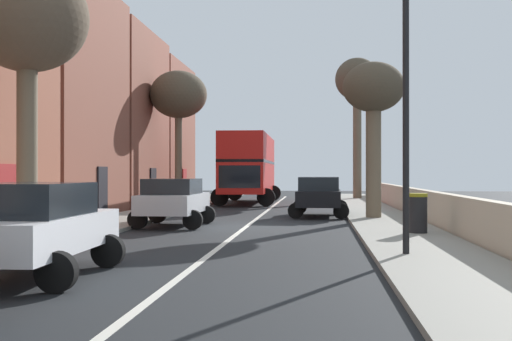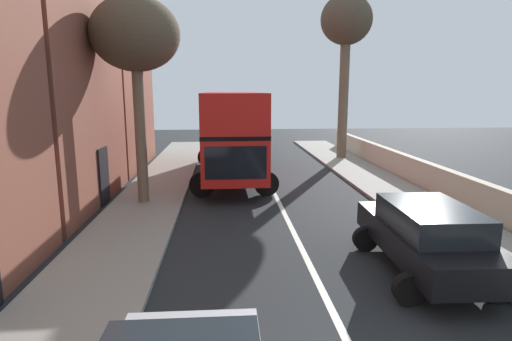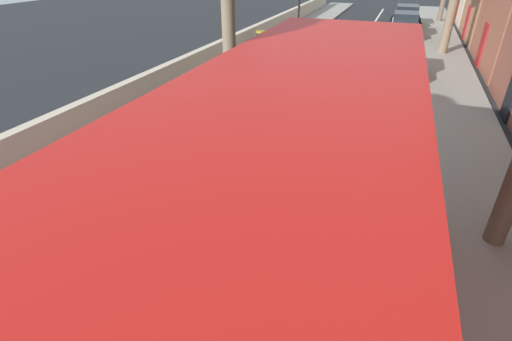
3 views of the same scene
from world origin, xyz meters
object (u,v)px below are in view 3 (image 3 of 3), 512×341
(parked_car_black_right_3, at_px, (258,77))
(parked_car_white_left_0, at_px, (405,24))
(double_decker_bus, at_px, (271,261))
(parked_car_silver_left_1, at_px, (398,58))
(parked_car_black_left_2, at_px, (407,14))
(litter_bin_right, at_px, (261,41))

(parked_car_black_right_3, bearing_deg, parked_car_white_left_0, -107.53)
(double_decker_bus, xyz_separation_m, parked_car_black_right_3, (4.20, -11.05, -1.41))
(parked_car_black_right_3, bearing_deg, parked_car_silver_left_1, -133.34)
(parked_car_white_left_0, relative_size, parked_car_silver_left_1, 1.05)
(parked_car_white_left_0, bearing_deg, parked_car_silver_left_1, 90.01)
(parked_car_white_left_0, height_order, parked_car_black_right_3, parked_car_white_left_0)
(parked_car_silver_left_1, height_order, parked_car_black_left_2, parked_car_silver_left_1)
(double_decker_bus, relative_size, parked_car_silver_left_1, 2.61)
(parked_car_black_right_3, height_order, litter_bin_right, parked_car_black_right_3)
(parked_car_silver_left_1, relative_size, parked_car_black_right_3, 0.86)
(parked_car_silver_left_1, xyz_separation_m, litter_bin_right, (7.80, -2.72, -0.24))
(double_decker_bus, relative_size, parked_car_black_right_3, 2.25)
(double_decker_bus, xyz_separation_m, parked_car_white_left_0, (-0.80, -26.87, -1.41))
(parked_car_silver_left_1, height_order, litter_bin_right, parked_car_silver_left_1)
(parked_car_silver_left_1, height_order, parked_car_black_right_3, parked_car_black_right_3)
(parked_car_black_left_2, xyz_separation_m, litter_bin_right, (7.80, 13.15, -0.22))
(parked_car_white_left_0, distance_m, parked_car_black_left_2, 5.35)
(parked_car_silver_left_1, bearing_deg, litter_bin_right, -19.22)
(parked_car_black_left_2, distance_m, parked_car_black_right_3, 21.75)
(double_decker_bus, height_order, litter_bin_right, double_decker_bus)
(parked_car_silver_left_1, bearing_deg, parked_car_black_right_3, 46.66)
(parked_car_silver_left_1, xyz_separation_m, parked_car_black_left_2, (0.00, -15.87, -0.02))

